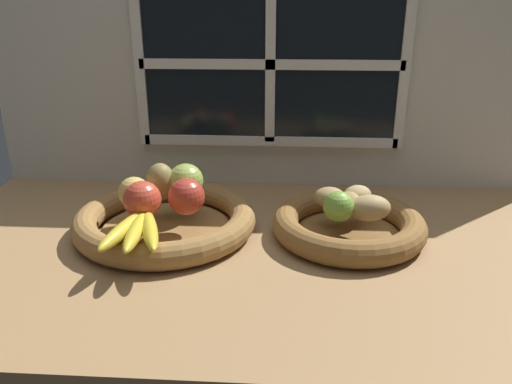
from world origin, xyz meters
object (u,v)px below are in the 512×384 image
at_px(apple_green_back, 186,182).
at_px(apple_red_front, 142,200).
at_px(fruit_bowl_left, 166,220).
at_px(fruit_bowl_right, 348,225).
at_px(apple_golden_left, 134,192).
at_px(potato_oblong, 330,197).
at_px(apple_red_right, 186,196).
at_px(chili_pepper, 357,207).
at_px(potato_small, 370,208).
at_px(lime_near, 338,206).
at_px(pear_brown, 160,182).
at_px(potato_large, 350,203).
at_px(potato_back, 358,195).
at_px(banana_bunch_front, 137,229).

distance_m(apple_green_back, apple_red_front, 0.12).
bearing_deg(fruit_bowl_left, fruit_bowl_right, 0.00).
relative_size(apple_golden_left, potato_oblong, 1.00).
height_order(apple_red_right, chili_pepper, apple_red_right).
distance_m(apple_red_right, apple_golden_left, 0.12).
height_order(apple_red_right, potato_small, apple_red_right).
distance_m(potato_oblong, lime_near, 0.07).
distance_m(pear_brown, potato_large, 0.40).
bearing_deg(fruit_bowl_left, lime_near, -6.62).
bearing_deg(fruit_bowl_left, chili_pepper, 0.37).
bearing_deg(pear_brown, fruit_bowl_right, -6.54).
relative_size(apple_golden_left, pear_brown, 0.80).
relative_size(apple_red_right, potato_back, 1.20).
bearing_deg(apple_red_right, pear_brown, 134.50).
bearing_deg(chili_pepper, potato_back, 113.93).
relative_size(apple_red_front, potato_large, 1.16).
xyz_separation_m(potato_back, lime_near, (-0.05, -0.09, 0.01)).
bearing_deg(apple_golden_left, apple_red_right, -13.22).
bearing_deg(banana_bunch_front, potato_small, 12.64).
relative_size(apple_red_right, apple_red_front, 0.99).
relative_size(fruit_bowl_left, chili_pepper, 2.87).
xyz_separation_m(fruit_bowl_right, banana_bunch_front, (-0.40, -0.13, 0.04)).
distance_m(pear_brown, potato_oblong, 0.36).
bearing_deg(apple_golden_left, banana_bunch_front, -71.92).
bearing_deg(lime_near, potato_small, 6.67).
bearing_deg(potato_back, potato_small, -81.03).
bearing_deg(apple_golden_left, lime_near, -5.85).
xyz_separation_m(banana_bunch_front, chili_pepper, (0.41, 0.13, -0.00)).
distance_m(apple_red_right, potato_back, 0.35).
relative_size(pear_brown, potato_large, 1.27).
bearing_deg(apple_red_right, potato_small, -1.34).
relative_size(potato_back, chili_pepper, 0.47).
bearing_deg(pear_brown, banana_bunch_front, -90.49).
xyz_separation_m(apple_green_back, apple_red_front, (-0.07, -0.10, -0.00)).
height_order(potato_small, chili_pepper, potato_small).
xyz_separation_m(potato_oblong, potato_back, (0.06, 0.02, -0.00)).
xyz_separation_m(apple_golden_left, pear_brown, (0.04, 0.04, 0.01)).
distance_m(apple_red_right, potato_large, 0.33).
height_order(apple_green_back, apple_golden_left, apple_green_back).
distance_m(apple_green_back, potato_oblong, 0.31).
bearing_deg(chili_pepper, potato_small, -31.72).
bearing_deg(fruit_bowl_right, lime_near, -123.69).
height_order(fruit_bowl_right, potato_small, potato_small).
xyz_separation_m(potato_small, lime_near, (-0.06, -0.01, 0.00)).
height_order(potato_large, lime_near, lime_near).
height_order(fruit_bowl_right, lime_near, lime_near).
xyz_separation_m(fruit_bowl_left, banana_bunch_front, (-0.02, -0.13, 0.04)).
distance_m(fruit_bowl_right, potato_small, 0.07).
xyz_separation_m(potato_back, potato_large, (-0.02, -0.05, 0.00)).
height_order(fruit_bowl_right, potato_oblong, potato_oblong).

